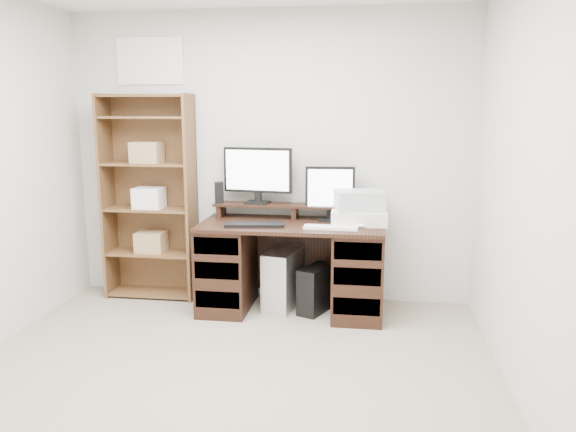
% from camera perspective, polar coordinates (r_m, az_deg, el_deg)
% --- Properties ---
extents(room, '(3.54, 4.04, 2.54)m').
position_cam_1_polar(room, '(2.99, -8.76, 2.52)').
color(room, gray).
rests_on(room, ground).
extents(desk, '(1.50, 0.70, 0.75)m').
position_cam_1_polar(desk, '(4.69, 0.38, -5.04)').
color(desk, black).
rests_on(desk, ground).
extents(riser_shelf, '(1.40, 0.22, 0.12)m').
position_cam_1_polar(riser_shelf, '(4.79, 0.72, 0.87)').
color(riser_shelf, black).
rests_on(riser_shelf, desk).
extents(monitor_wide, '(0.60, 0.18, 0.48)m').
position_cam_1_polar(monitor_wide, '(4.82, -3.09, 4.45)').
color(monitor_wide, black).
rests_on(monitor_wide, riser_shelf).
extents(monitor_small, '(0.41, 0.16, 0.45)m').
position_cam_1_polar(monitor_small, '(4.71, 4.29, 2.54)').
color(monitor_small, black).
rests_on(monitor_small, desk).
extents(speaker, '(0.09, 0.09, 0.18)m').
position_cam_1_polar(speaker, '(4.88, -7.02, 2.39)').
color(speaker, black).
rests_on(speaker, riser_shelf).
extents(keyboard_black, '(0.49, 0.22, 0.03)m').
position_cam_1_polar(keyboard_black, '(4.49, -3.39, -0.87)').
color(keyboard_black, black).
rests_on(keyboard_black, desk).
extents(keyboard_white, '(0.43, 0.14, 0.02)m').
position_cam_1_polar(keyboard_white, '(4.40, 4.37, -1.17)').
color(keyboard_white, white).
rests_on(keyboard_white, desk).
extents(mouse, '(0.09, 0.07, 0.04)m').
position_cam_1_polar(mouse, '(4.46, 7.42, -0.95)').
color(mouse, white).
rests_on(mouse, desk).
extents(printer, '(0.46, 0.35, 0.11)m').
position_cam_1_polar(printer, '(4.60, 7.23, -0.10)').
color(printer, beige).
rests_on(printer, desk).
extents(basket, '(0.43, 0.35, 0.16)m').
position_cam_1_polar(basket, '(4.58, 7.27, 1.58)').
color(basket, '#A7ACB2').
rests_on(basket, printer).
extents(tower_silver, '(0.31, 0.53, 0.50)m').
position_cam_1_polar(tower_silver, '(4.81, -0.46, -6.35)').
color(tower_silver, silver).
rests_on(tower_silver, ground).
extents(tower_black, '(0.31, 0.42, 0.39)m').
position_cam_1_polar(tower_black, '(4.73, 2.91, -7.40)').
color(tower_black, black).
rests_on(tower_black, ground).
extents(bookshelf, '(0.80, 0.30, 1.80)m').
position_cam_1_polar(bookshelf, '(5.11, -13.84, 2.05)').
color(bookshelf, brown).
rests_on(bookshelf, ground).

